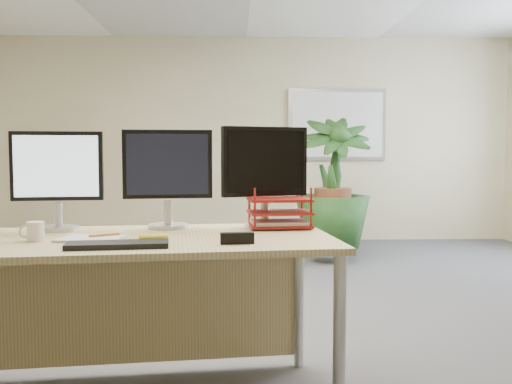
{
  "coord_description": "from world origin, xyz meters",
  "views": [
    {
      "loc": [
        -0.14,
        -3.61,
        1.18
      ],
      "look_at": [
        -0.0,
        0.35,
        0.91
      ],
      "focal_mm": 40.0,
      "sensor_mm": 36.0,
      "label": 1
    }
  ],
  "objects_px": {
    "desk": "(109,270)",
    "monitor_right": "(168,172)",
    "monitor_left": "(57,174)",
    "floor_plant": "(333,193)"
  },
  "relations": [
    {
      "from": "desk",
      "to": "monitor_right",
      "type": "height_order",
      "value": "monitor_right"
    },
    {
      "from": "desk",
      "to": "monitor_left",
      "type": "distance_m",
      "value": 0.55
    },
    {
      "from": "floor_plant",
      "to": "monitor_left",
      "type": "relative_size",
      "value": 3.06
    },
    {
      "from": "desk",
      "to": "monitor_right",
      "type": "distance_m",
      "value": 0.57
    },
    {
      "from": "monitor_left",
      "to": "desk",
      "type": "bearing_deg",
      "value": -27.66
    },
    {
      "from": "desk",
      "to": "floor_plant",
      "type": "bearing_deg",
      "value": 64.02
    },
    {
      "from": "monitor_right",
      "to": "floor_plant",
      "type": "bearing_deg",
      "value": 66.32
    },
    {
      "from": "floor_plant",
      "to": "monitor_left",
      "type": "xyz_separation_m",
      "value": [
        -1.92,
        -3.21,
        0.33
      ]
    },
    {
      "from": "monitor_left",
      "to": "monitor_right",
      "type": "height_order",
      "value": "monitor_right"
    },
    {
      "from": "desk",
      "to": "floor_plant",
      "type": "xyz_separation_m",
      "value": [
        1.64,
        3.36,
        0.12
      ]
    }
  ]
}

